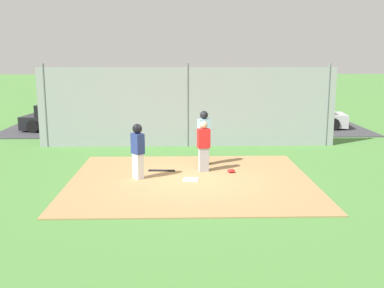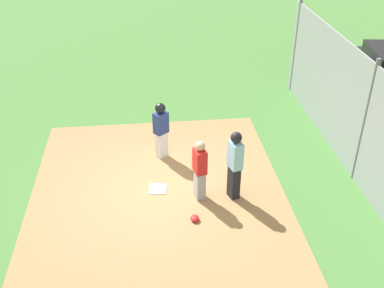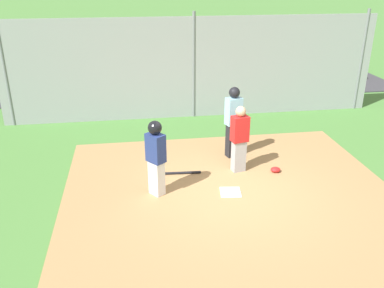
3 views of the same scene
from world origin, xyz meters
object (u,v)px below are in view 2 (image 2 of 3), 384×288
(umpire, at_px, (235,164))
(runner, at_px, (161,127))
(catcher, at_px, (200,169))
(catcher_mask, at_px, (195,218))
(home_plate, at_px, (158,189))
(baseball_bat, at_px, (194,166))

(umpire, bearing_deg, runner, -67.90)
(catcher, height_order, catcher_mask, catcher)
(home_plate, height_order, baseball_bat, baseball_bat)
(home_plate, bearing_deg, umpire, -104.55)
(runner, distance_m, catcher_mask, 3.08)
(baseball_bat, distance_m, catcher_mask, 2.22)
(umpire, distance_m, runner, 2.66)
(umpire, bearing_deg, catcher_mask, 20.65)
(baseball_bat, bearing_deg, catcher_mask, 177.69)
(home_plate, distance_m, umpire, 2.16)
(runner, xyz_separation_m, catcher_mask, (-2.88, -0.61, -0.90))
(runner, bearing_deg, home_plate, -45.33)
(catcher, bearing_deg, home_plate, -35.21)
(home_plate, bearing_deg, baseball_bat, -48.68)
(baseball_bat, relative_size, catcher_mask, 3.55)
(umpire, xyz_separation_m, runner, (2.06, 1.67, -0.02))
(catcher, distance_m, baseball_bat, 1.57)
(umpire, distance_m, baseball_bat, 1.88)
(home_plate, relative_size, catcher_mask, 1.83)
(home_plate, height_order, catcher_mask, catcher_mask)
(catcher, bearing_deg, baseball_bat, -102.66)
(catcher, distance_m, umpire, 0.86)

